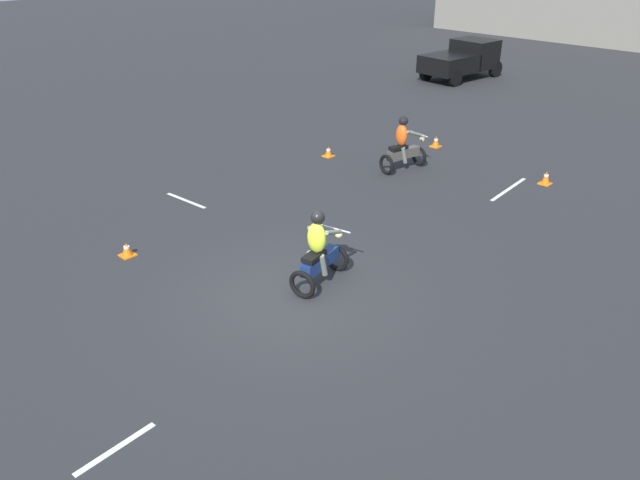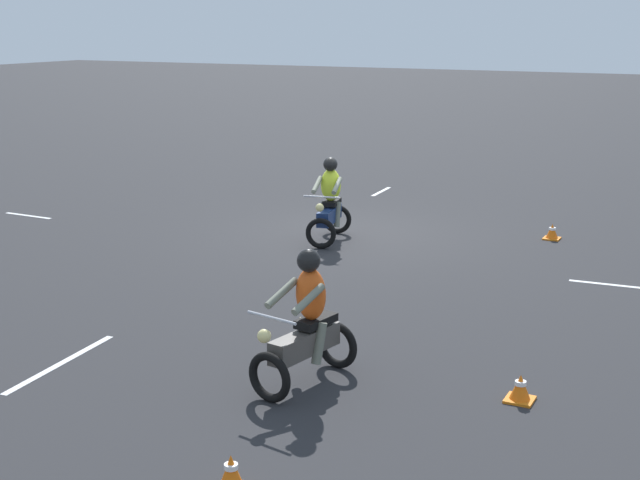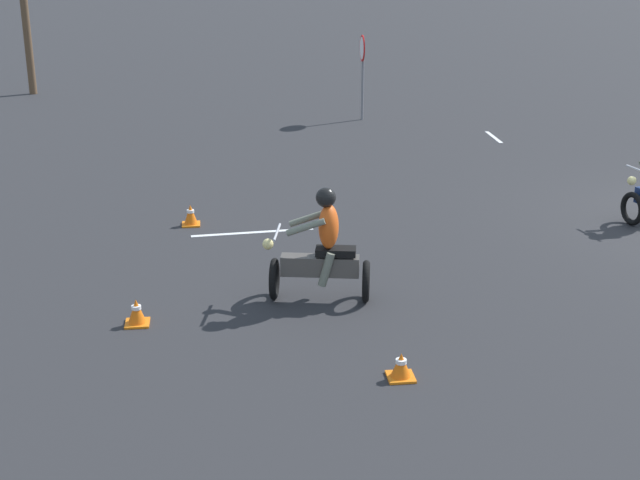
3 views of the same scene
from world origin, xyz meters
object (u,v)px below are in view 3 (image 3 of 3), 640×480
traffic_cone_mid_left (401,366)px  stop_sign (362,60)px  motorcycle_rider_background (322,252)px  traffic_cone_near_right (137,312)px  traffic_cone_mid_center (191,215)px

traffic_cone_mid_left → stop_sign: bearing=-7.4°
motorcycle_rider_background → stop_sign: bearing=-0.9°
traffic_cone_near_right → stop_sign: bearing=-21.5°
motorcycle_rider_background → stop_sign: (12.48, -2.58, 0.91)m
stop_sign → traffic_cone_mid_center: 10.03m
stop_sign → traffic_cone_near_right: 14.07m
traffic_cone_mid_left → traffic_cone_mid_center: bearing=22.9°
motorcycle_rider_background → traffic_cone_mid_left: (-2.43, -0.64, -0.57)m
traffic_cone_mid_left → traffic_cone_near_right: bearing=59.3°
motorcycle_rider_background → traffic_cone_mid_left: motorcycle_rider_background is taller
traffic_cone_near_right → traffic_cone_mid_left: size_ratio=1.12×
traffic_cone_near_right → traffic_cone_mid_left: bearing=-120.7°
motorcycle_rider_background → traffic_cone_mid_center: size_ratio=4.35×
traffic_cone_near_right → traffic_cone_mid_center: 4.22m
stop_sign → motorcycle_rider_background: bearing=168.3°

